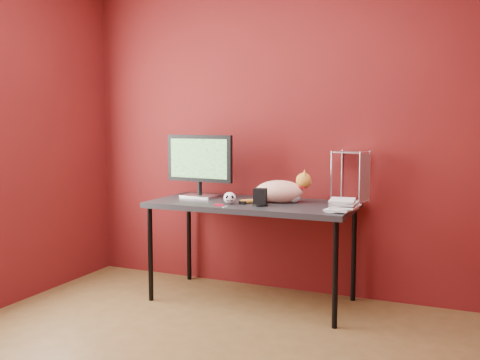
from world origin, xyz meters
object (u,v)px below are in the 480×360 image
at_px(skull_mug, 230,198).
at_px(monitor, 199,163).
at_px(desk, 252,209).
at_px(cat, 280,191).
at_px(speaker, 260,198).
at_px(book_stack, 333,143).

bearing_deg(skull_mug, monitor, 124.11).
relative_size(desk, monitor, 2.64).
bearing_deg(cat, speaker, -127.07).
bearing_deg(skull_mug, cat, 9.73).
bearing_deg(monitor, speaker, -16.31).
relative_size(skull_mug, speaker, 0.77).
bearing_deg(speaker, monitor, 148.70).
bearing_deg(book_stack, monitor, 169.99).
bearing_deg(speaker, skull_mug, 169.55).
relative_size(monitor, speaker, 4.55).
bearing_deg(desk, book_stack, -11.80).
distance_m(cat, skull_mug, 0.38).
height_order(monitor, cat, monitor).
xyz_separation_m(monitor, book_stack, (1.10, -0.19, 0.17)).
height_order(desk, cat, cat).
height_order(cat, speaker, cat).
bearing_deg(cat, monitor, 161.95).
height_order(skull_mug, book_stack, book_stack).
xyz_separation_m(skull_mug, book_stack, (0.74, 0.03, 0.40)).
distance_m(cat, book_stack, 0.59).
height_order(desk, monitor, monitor).
bearing_deg(cat, book_stack, -39.81).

